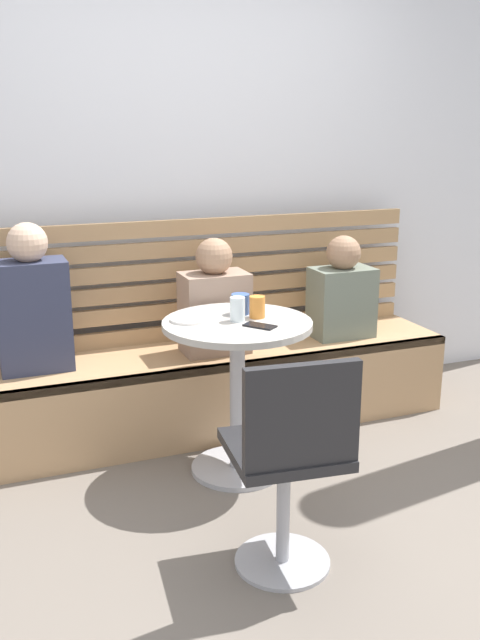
{
  "coord_description": "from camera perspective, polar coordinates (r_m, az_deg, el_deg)",
  "views": [
    {
      "loc": [
        -1.11,
        -2.15,
        1.59
      ],
      "look_at": [
        -0.0,
        0.66,
        0.75
      ],
      "focal_mm": 39.35,
      "sensor_mm": 36.0,
      "label": 1
    }
  ],
  "objects": [
    {
      "name": "cup_mug_blue",
      "position": [
        3.26,
        0.03,
        1.31
      ],
      "size": [
        0.08,
        0.08,
        0.09
      ],
      "primitive_type": "cylinder",
      "color": "#3D5B9E",
      "rests_on": "cafe_table"
    },
    {
      "name": "person_child_middle",
      "position": [
        3.94,
        8.29,
        2.19
      ],
      "size": [
        0.34,
        0.22,
        0.57
      ],
      "color": "slate",
      "rests_on": "booth_bench"
    },
    {
      "name": "booth_bench",
      "position": [
        3.78,
        -2.93,
        -5.67
      ],
      "size": [
        2.7,
        0.52,
        0.44
      ],
      "color": "tan",
      "rests_on": "ground"
    },
    {
      "name": "white_chair",
      "position": [
        2.51,
        4.1,
        -11.15
      ],
      "size": [
        0.44,
        0.44,
        0.85
      ],
      "color": "#ADADB2",
      "rests_on": "ground"
    },
    {
      "name": "cup_tumbler_orange",
      "position": [
        3.2,
        1.41,
        1.07
      ],
      "size": [
        0.07,
        0.07,
        0.1
      ],
      "primitive_type": "cylinder",
      "color": "orange",
      "rests_on": "cafe_table"
    },
    {
      "name": "plate_small",
      "position": [
        3.16,
        -4.17,
        0.05
      ],
      "size": [
        0.17,
        0.17,
        0.01
      ],
      "primitive_type": "cylinder",
      "color": "white",
      "rests_on": "cafe_table"
    },
    {
      "name": "back_wall",
      "position": [
        3.95,
        -5.29,
        13.48
      ],
      "size": [
        5.2,
        0.1,
        2.9
      ],
      "primitive_type": "cube",
      "color": "silver",
      "rests_on": "ground"
    },
    {
      "name": "ground",
      "position": [
        2.89,
        5.12,
        -17.86
      ],
      "size": [
        8.0,
        8.0,
        0.0
      ],
      "primitive_type": "plane",
      "color": "#70665B"
    },
    {
      "name": "person_child_left",
      "position": [
        3.63,
        -2.09,
        1.4
      ],
      "size": [
        0.34,
        0.22,
        0.6
      ],
      "color": "#9E7F6B",
      "rests_on": "booth_bench"
    },
    {
      "name": "phone_on_table",
      "position": [
        3.06,
        1.62,
        -0.47
      ],
      "size": [
        0.14,
        0.15,
        0.01
      ],
      "primitive_type": "cube",
      "rotation": [
        0.0,
        0.0,
        0.64
      ],
      "color": "black",
      "rests_on": "cafe_table"
    },
    {
      "name": "booth_backrest",
      "position": [
        3.84,
        -4.2,
        3.33
      ],
      "size": [
        2.65,
        0.04,
        0.67
      ],
      "color": "#A68157",
      "rests_on": "booth_bench"
    },
    {
      "name": "cup_water_clear",
      "position": [
        3.14,
        -0.21,
        0.89
      ],
      "size": [
        0.07,
        0.07,
        0.11
      ],
      "primitive_type": "cylinder",
      "color": "white",
      "rests_on": "cafe_table"
    },
    {
      "name": "person_adult",
      "position": [
        3.49,
        -16.53,
        1.15
      ],
      "size": [
        0.34,
        0.22,
        0.72
      ],
      "color": "#333851",
      "rests_on": "booth_bench"
    },
    {
      "name": "cafe_table",
      "position": [
        3.22,
        -0.22,
        -3.88
      ],
      "size": [
        0.68,
        0.68,
        0.74
      ],
      "color": "#ADADB2",
      "rests_on": "ground"
    }
  ]
}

